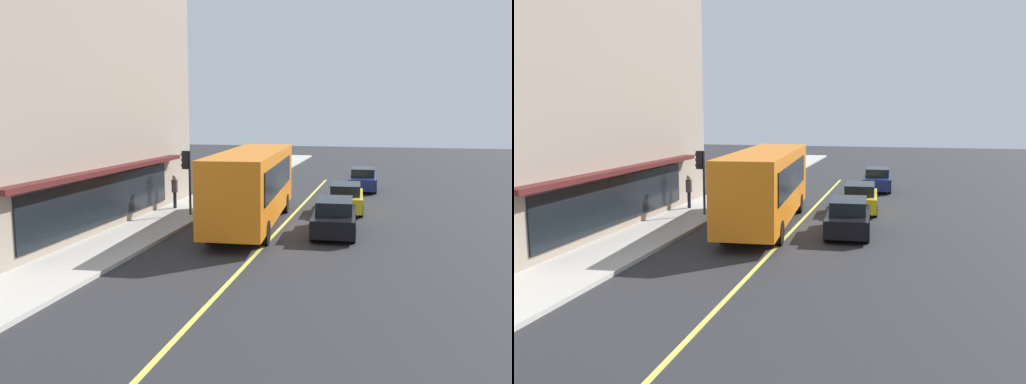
% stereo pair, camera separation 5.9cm
% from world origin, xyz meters
% --- Properties ---
extents(ground, '(120.00, 120.00, 0.00)m').
position_xyz_m(ground, '(0.00, 0.00, 0.00)').
color(ground, '#28282B').
extents(sidewalk, '(80.00, 2.95, 0.15)m').
position_xyz_m(sidewalk, '(0.00, 5.69, 0.07)').
color(sidewalk, '#B2ADA3').
rests_on(sidewalk, ground).
extents(lane_centre_stripe, '(36.00, 0.16, 0.01)m').
position_xyz_m(lane_centre_stripe, '(0.00, 0.00, 0.00)').
color(lane_centre_stripe, '#D8D14C').
rests_on(lane_centre_stripe, ground).
extents(storefront_building, '(20.16, 8.88, 11.98)m').
position_xyz_m(storefront_building, '(-2.98, 11.30, 5.98)').
color(storefront_building, gray).
rests_on(storefront_building, ground).
extents(bus, '(11.28, 3.33, 3.50)m').
position_xyz_m(bus, '(-0.03, 1.36, 1.99)').
color(bus, orange).
rests_on(bus, ground).
extents(traffic_light, '(0.30, 0.52, 3.20)m').
position_xyz_m(traffic_light, '(1.16, 5.06, 2.53)').
color(traffic_light, '#2D2D33').
rests_on(traffic_light, sidewalk).
extents(car_black, '(4.40, 2.06, 1.52)m').
position_xyz_m(car_black, '(-0.86, -2.50, 0.74)').
color(car_black, black).
rests_on(car_black, ground).
extents(car_navy, '(4.34, 1.93, 1.52)m').
position_xyz_m(car_navy, '(12.89, -3.07, 0.74)').
color(car_navy, navy).
rests_on(car_navy, ground).
extents(car_yellow, '(4.39, 2.04, 1.52)m').
position_xyz_m(car_yellow, '(4.65, -2.55, 0.74)').
color(car_yellow, yellow).
rests_on(car_yellow, ground).
extents(pedestrian_by_curb, '(0.34, 0.34, 1.78)m').
position_xyz_m(pedestrian_by_curb, '(2.69, 6.37, 1.22)').
color(pedestrian_by_curb, black).
rests_on(pedestrian_by_curb, sidewalk).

